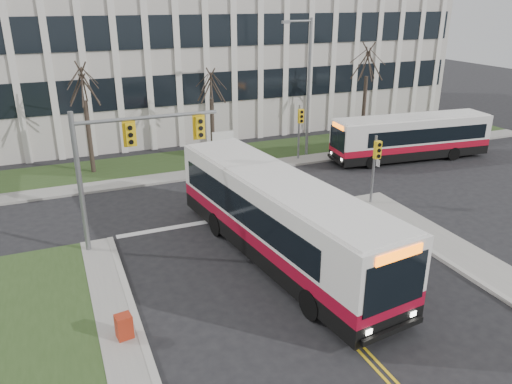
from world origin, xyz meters
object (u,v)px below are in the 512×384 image
object	(u,v)px
streetlight	(307,81)
newspaper_box_red	(124,328)
bus_cross	(411,138)
directory_sign	(223,143)
bus_main	(279,220)

from	to	relation	value
streetlight	newspaper_box_red	size ratio (longest dim) A/B	9.68
bus_cross	directory_sign	bearing A→B (deg)	-106.16
bus_cross	streetlight	bearing A→B (deg)	-112.92
directory_sign	newspaper_box_red	world-z (taller)	directory_sign
directory_sign	newspaper_box_red	bearing A→B (deg)	-118.59
streetlight	newspaper_box_red	distance (m)	22.15
bus_main	newspaper_box_red	xyz separation A→B (m)	(-6.91, -3.09, -1.29)
directory_sign	bus_main	size ratio (longest dim) A/B	0.15
directory_sign	bus_cross	size ratio (longest dim) A/B	0.18
bus_cross	newspaper_box_red	world-z (taller)	bus_cross
bus_main	bus_cross	distance (m)	16.96
bus_main	bus_cross	bearing A→B (deg)	25.88
newspaper_box_red	bus_cross	bearing A→B (deg)	21.88
streetlight	bus_cross	bearing A→B (deg)	-28.54
bus_cross	newspaper_box_red	distance (m)	24.49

